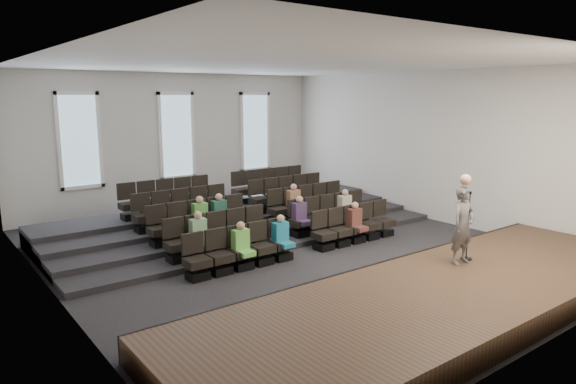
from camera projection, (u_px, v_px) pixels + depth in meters
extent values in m
plane|color=black|center=(290.00, 249.00, 14.17)|extent=(14.00, 14.00, 0.00)
cube|color=white|center=(290.00, 63.00, 13.25)|extent=(12.00, 14.00, 0.02)
cube|color=silver|center=(176.00, 141.00, 19.21)|extent=(12.00, 0.04, 5.00)
cube|color=silver|center=(555.00, 202.00, 8.21)|extent=(12.00, 0.04, 5.00)
cube|color=silver|center=(48.00, 182.00, 10.14)|extent=(0.04, 14.00, 5.00)
cube|color=silver|center=(431.00, 146.00, 17.28)|extent=(0.04, 14.00, 5.00)
cube|color=#41301B|center=(446.00, 298.00, 10.13)|extent=(11.80, 3.60, 0.50)
cube|color=black|center=(379.00, 273.00, 11.52)|extent=(11.80, 0.06, 0.52)
cube|color=black|center=(244.00, 229.00, 15.98)|extent=(11.80, 4.80, 0.15)
cube|color=black|center=(236.00, 224.00, 16.38)|extent=(11.80, 3.75, 0.30)
cube|color=black|center=(227.00, 218.00, 16.78)|extent=(11.80, 2.70, 0.45)
cube|color=black|center=(219.00, 213.00, 17.17)|extent=(11.80, 1.65, 0.60)
cube|color=black|center=(198.00, 275.00, 11.83)|extent=(0.47, 0.43, 0.20)
cube|color=black|center=(197.00, 262.00, 11.77)|extent=(0.55, 0.50, 0.19)
cube|color=black|center=(193.00, 243.00, 11.86)|extent=(0.55, 0.08, 0.50)
cube|color=black|center=(220.00, 270.00, 12.19)|extent=(0.47, 0.43, 0.20)
cube|color=black|center=(220.00, 257.00, 12.13)|extent=(0.55, 0.50, 0.19)
cube|color=black|center=(215.00, 239.00, 12.22)|extent=(0.55, 0.08, 0.50)
cube|color=black|center=(242.00, 265.00, 12.54)|extent=(0.47, 0.43, 0.20)
cube|color=black|center=(242.00, 253.00, 12.48)|extent=(0.55, 0.50, 0.19)
cube|color=black|center=(237.00, 235.00, 12.57)|extent=(0.55, 0.08, 0.50)
cube|color=black|center=(262.00, 260.00, 12.90)|extent=(0.47, 0.43, 0.20)
cube|color=black|center=(262.00, 248.00, 12.84)|extent=(0.55, 0.50, 0.19)
cube|color=black|center=(257.00, 231.00, 12.93)|extent=(0.55, 0.08, 0.50)
cube|color=black|center=(281.00, 256.00, 13.25)|extent=(0.47, 0.43, 0.20)
cube|color=black|center=(281.00, 244.00, 13.20)|extent=(0.55, 0.50, 0.19)
cube|color=black|center=(276.00, 227.00, 13.29)|extent=(0.55, 0.08, 0.50)
cube|color=black|center=(324.00, 246.00, 14.11)|extent=(0.47, 0.43, 0.20)
cube|color=black|center=(324.00, 235.00, 14.06)|extent=(0.55, 0.50, 0.19)
cube|color=black|center=(319.00, 219.00, 14.15)|extent=(0.55, 0.08, 0.50)
cube|color=black|center=(340.00, 242.00, 14.47)|extent=(0.47, 0.43, 0.20)
cube|color=black|center=(340.00, 232.00, 14.41)|extent=(0.55, 0.50, 0.19)
cube|color=black|center=(335.00, 216.00, 14.50)|extent=(0.55, 0.08, 0.50)
cube|color=black|center=(355.00, 239.00, 14.83)|extent=(0.47, 0.43, 0.20)
cube|color=black|center=(355.00, 229.00, 14.77)|extent=(0.55, 0.50, 0.19)
cube|color=black|center=(351.00, 213.00, 14.86)|extent=(0.55, 0.08, 0.50)
cube|color=black|center=(370.00, 236.00, 15.18)|extent=(0.47, 0.43, 0.20)
cube|color=black|center=(370.00, 225.00, 15.13)|extent=(0.55, 0.50, 0.19)
cube|color=black|center=(365.00, 211.00, 15.21)|extent=(0.55, 0.08, 0.50)
cube|color=black|center=(383.00, 232.00, 15.54)|extent=(0.47, 0.43, 0.20)
cube|color=black|center=(384.00, 222.00, 15.48)|extent=(0.55, 0.50, 0.19)
cube|color=black|center=(379.00, 208.00, 15.57)|extent=(0.55, 0.08, 0.50)
cube|color=black|center=(178.00, 258.00, 12.63)|extent=(0.47, 0.43, 0.20)
cube|color=black|center=(177.00, 246.00, 12.57)|extent=(0.55, 0.50, 0.19)
cube|color=black|center=(173.00, 228.00, 12.66)|extent=(0.55, 0.08, 0.50)
cube|color=black|center=(200.00, 253.00, 12.98)|extent=(0.47, 0.43, 0.20)
cube|color=black|center=(199.00, 241.00, 12.92)|extent=(0.55, 0.50, 0.19)
cube|color=black|center=(195.00, 224.00, 13.01)|extent=(0.55, 0.08, 0.50)
cube|color=black|center=(220.00, 249.00, 13.34)|extent=(0.47, 0.43, 0.20)
cube|color=black|center=(220.00, 238.00, 13.28)|extent=(0.55, 0.50, 0.19)
cube|color=black|center=(216.00, 221.00, 13.37)|extent=(0.55, 0.08, 0.50)
cube|color=black|center=(240.00, 245.00, 13.69)|extent=(0.47, 0.43, 0.20)
cube|color=black|center=(240.00, 234.00, 13.64)|extent=(0.55, 0.50, 0.19)
cube|color=black|center=(235.00, 217.00, 13.72)|extent=(0.55, 0.08, 0.50)
cube|color=black|center=(259.00, 241.00, 14.05)|extent=(0.47, 0.43, 0.20)
cube|color=black|center=(259.00, 230.00, 13.99)|extent=(0.55, 0.50, 0.19)
cube|color=black|center=(254.00, 214.00, 14.08)|extent=(0.55, 0.08, 0.50)
cube|color=black|center=(300.00, 233.00, 14.91)|extent=(0.47, 0.43, 0.20)
cube|color=black|center=(300.00, 223.00, 14.85)|extent=(0.55, 0.50, 0.19)
cube|color=black|center=(296.00, 207.00, 14.94)|extent=(0.55, 0.08, 0.50)
cube|color=black|center=(316.00, 230.00, 15.27)|extent=(0.47, 0.43, 0.20)
cube|color=black|center=(316.00, 220.00, 15.21)|extent=(0.55, 0.50, 0.19)
cube|color=black|center=(311.00, 205.00, 15.30)|extent=(0.55, 0.08, 0.50)
cube|color=black|center=(331.00, 227.00, 15.62)|extent=(0.47, 0.43, 0.20)
cube|color=black|center=(331.00, 217.00, 15.56)|extent=(0.55, 0.50, 0.19)
cube|color=black|center=(327.00, 202.00, 15.65)|extent=(0.55, 0.08, 0.50)
cube|color=black|center=(345.00, 224.00, 15.98)|extent=(0.47, 0.43, 0.20)
cube|color=black|center=(345.00, 214.00, 15.92)|extent=(0.55, 0.50, 0.19)
cube|color=black|center=(341.00, 200.00, 16.01)|extent=(0.55, 0.08, 0.50)
cube|color=black|center=(359.00, 221.00, 16.33)|extent=(0.47, 0.43, 0.20)
cube|color=black|center=(359.00, 211.00, 16.28)|extent=(0.55, 0.50, 0.19)
cube|color=black|center=(355.00, 198.00, 16.36)|extent=(0.55, 0.08, 0.50)
cube|color=black|center=(160.00, 242.00, 13.42)|extent=(0.47, 0.42, 0.20)
cube|color=black|center=(160.00, 231.00, 13.36)|extent=(0.55, 0.50, 0.19)
cube|color=black|center=(156.00, 214.00, 13.45)|extent=(0.55, 0.08, 0.50)
cube|color=black|center=(181.00, 238.00, 13.78)|extent=(0.47, 0.42, 0.20)
cube|color=black|center=(181.00, 227.00, 13.72)|extent=(0.55, 0.50, 0.19)
cube|color=black|center=(177.00, 211.00, 13.81)|extent=(0.55, 0.08, 0.50)
cube|color=black|center=(201.00, 235.00, 14.13)|extent=(0.47, 0.42, 0.20)
cube|color=black|center=(201.00, 224.00, 14.07)|extent=(0.55, 0.50, 0.19)
cube|color=black|center=(197.00, 208.00, 14.16)|extent=(0.55, 0.08, 0.50)
cube|color=black|center=(220.00, 231.00, 14.49)|extent=(0.47, 0.42, 0.20)
cube|color=black|center=(220.00, 221.00, 14.43)|extent=(0.55, 0.50, 0.19)
cube|color=black|center=(216.00, 205.00, 14.52)|extent=(0.55, 0.08, 0.50)
cube|color=black|center=(238.00, 228.00, 14.84)|extent=(0.47, 0.42, 0.20)
cube|color=black|center=(238.00, 218.00, 14.79)|extent=(0.55, 0.50, 0.19)
cube|color=black|center=(234.00, 203.00, 14.88)|extent=(0.55, 0.08, 0.50)
cube|color=black|center=(279.00, 221.00, 15.70)|extent=(0.47, 0.42, 0.20)
cube|color=black|center=(279.00, 211.00, 15.65)|extent=(0.55, 0.50, 0.19)
cube|color=black|center=(275.00, 197.00, 15.74)|extent=(0.55, 0.08, 0.50)
cube|color=black|center=(294.00, 218.00, 16.06)|extent=(0.47, 0.42, 0.20)
cube|color=black|center=(294.00, 208.00, 16.00)|extent=(0.55, 0.50, 0.19)
cube|color=black|center=(290.00, 195.00, 16.09)|extent=(0.55, 0.08, 0.50)
cube|color=black|center=(309.00, 215.00, 16.42)|extent=(0.47, 0.42, 0.20)
cube|color=black|center=(309.00, 206.00, 16.36)|extent=(0.55, 0.50, 0.19)
cube|color=black|center=(305.00, 192.00, 16.45)|extent=(0.55, 0.08, 0.50)
cube|color=black|center=(323.00, 213.00, 16.77)|extent=(0.47, 0.42, 0.20)
cube|color=black|center=(323.00, 204.00, 16.71)|extent=(0.55, 0.50, 0.19)
cube|color=black|center=(319.00, 190.00, 16.80)|extent=(0.55, 0.08, 0.50)
cube|color=black|center=(337.00, 210.00, 17.13)|extent=(0.47, 0.42, 0.20)
cube|color=black|center=(337.00, 201.00, 17.07)|extent=(0.55, 0.50, 0.19)
cube|color=black|center=(333.00, 188.00, 17.16)|extent=(0.55, 0.08, 0.50)
cube|color=black|center=(144.00, 229.00, 14.21)|extent=(0.47, 0.42, 0.20)
cube|color=black|center=(144.00, 218.00, 14.16)|extent=(0.55, 0.50, 0.19)
cube|color=black|center=(140.00, 202.00, 14.25)|extent=(0.55, 0.08, 0.50)
cube|color=black|center=(165.00, 225.00, 14.57)|extent=(0.47, 0.42, 0.20)
cube|color=black|center=(164.00, 215.00, 14.51)|extent=(0.55, 0.50, 0.19)
cube|color=black|center=(161.00, 199.00, 14.60)|extent=(0.55, 0.08, 0.50)
cube|color=black|center=(184.00, 222.00, 14.93)|extent=(0.47, 0.42, 0.20)
cube|color=black|center=(184.00, 212.00, 14.87)|extent=(0.55, 0.50, 0.19)
cube|color=black|center=(180.00, 197.00, 14.96)|extent=(0.55, 0.08, 0.50)
cube|color=black|center=(203.00, 219.00, 15.28)|extent=(0.47, 0.42, 0.20)
cube|color=black|center=(202.00, 209.00, 15.23)|extent=(0.55, 0.50, 0.19)
cube|color=black|center=(198.00, 195.00, 15.31)|extent=(0.55, 0.08, 0.50)
cube|color=black|center=(220.00, 216.00, 15.64)|extent=(0.47, 0.42, 0.20)
cube|color=black|center=(220.00, 207.00, 15.58)|extent=(0.55, 0.50, 0.19)
cube|color=black|center=(216.00, 192.00, 15.67)|extent=(0.55, 0.08, 0.50)
cube|color=black|center=(260.00, 210.00, 16.50)|extent=(0.47, 0.42, 0.20)
cube|color=black|center=(259.00, 201.00, 16.44)|extent=(0.55, 0.50, 0.19)
cube|color=black|center=(256.00, 187.00, 16.53)|extent=(0.55, 0.08, 0.50)
cube|color=black|center=(275.00, 208.00, 16.85)|extent=(0.47, 0.42, 0.20)
cube|color=black|center=(275.00, 198.00, 16.80)|extent=(0.55, 0.50, 0.19)
cube|color=black|center=(271.00, 185.00, 16.89)|extent=(0.55, 0.08, 0.50)
cube|color=black|center=(289.00, 205.00, 17.21)|extent=(0.47, 0.42, 0.20)
cube|color=black|center=(289.00, 196.00, 17.15)|extent=(0.55, 0.50, 0.19)
cube|color=black|center=(285.00, 183.00, 17.24)|extent=(0.55, 0.08, 0.50)
cube|color=black|center=(303.00, 203.00, 17.57)|extent=(0.47, 0.42, 0.20)
cube|color=black|center=(303.00, 194.00, 17.51)|extent=(0.55, 0.50, 0.19)
cube|color=black|center=(299.00, 182.00, 17.60)|extent=(0.55, 0.08, 0.50)
cube|color=black|center=(316.00, 201.00, 17.92)|extent=(0.47, 0.42, 0.20)
cube|color=black|center=(317.00, 192.00, 17.87)|extent=(0.55, 0.50, 0.19)
cube|color=black|center=(313.00, 180.00, 17.95)|extent=(0.55, 0.08, 0.50)
cube|color=black|center=(130.00, 216.00, 15.01)|extent=(0.47, 0.42, 0.20)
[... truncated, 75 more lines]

